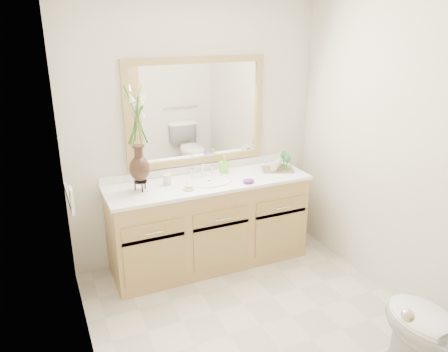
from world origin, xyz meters
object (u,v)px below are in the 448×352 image
toilet (435,335)px  flower_vase (137,126)px  tray (278,169)px  tumbler (167,179)px  soap_bottle (224,165)px

toilet → flower_vase: size_ratio=0.92×
flower_vase → tray: 1.43m
flower_vase → tumbler: bearing=9.8°
tumbler → soap_bottle: soap_bottle is taller
flower_vase → tumbler: flower_vase is taller
flower_vase → tray: (1.32, -0.02, -0.55)m
tray → tumbler: bearing=-160.5°
soap_bottle → tray: soap_bottle is taller
toilet → tray: (0.01, 1.93, 0.47)m
tumbler → tray: 1.08m
toilet → tumbler: bearing=-61.9°
toilet → tray: 1.99m
soap_bottle → tray: bearing=-1.7°
soap_bottle → tray: 0.52m
tumbler → tray: size_ratio=0.32×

